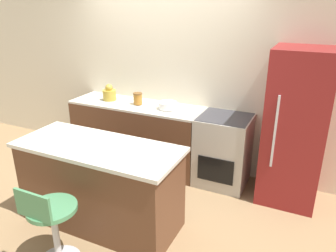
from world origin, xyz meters
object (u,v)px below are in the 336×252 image
at_px(oven_range, 223,150).
at_px(kettle, 109,94).
at_px(stool_chair, 52,225).
at_px(refrigerator, 295,129).
at_px(mixing_bowl, 168,105).

bearing_deg(oven_range, kettle, -179.67).
bearing_deg(kettle, stool_chair, -69.23).
relative_size(refrigerator, kettle, 7.76).
bearing_deg(refrigerator, oven_range, 178.92).
height_order(stool_chair, mixing_bowl, mixing_bowl).
relative_size(oven_range, kettle, 3.94).
distance_m(stool_chair, kettle, 2.30).
relative_size(stool_chair, mixing_bowl, 3.45).
xyz_separation_m(oven_range, mixing_bowl, (-0.79, -0.01, 0.51)).
bearing_deg(mixing_bowl, oven_range, 0.71).
xyz_separation_m(refrigerator, mixing_bowl, (-1.62, 0.01, 0.06)).
height_order(oven_range, kettle, kettle).
bearing_deg(refrigerator, mixing_bowl, 179.79).
height_order(refrigerator, mixing_bowl, refrigerator).
height_order(oven_range, mixing_bowl, mixing_bowl).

